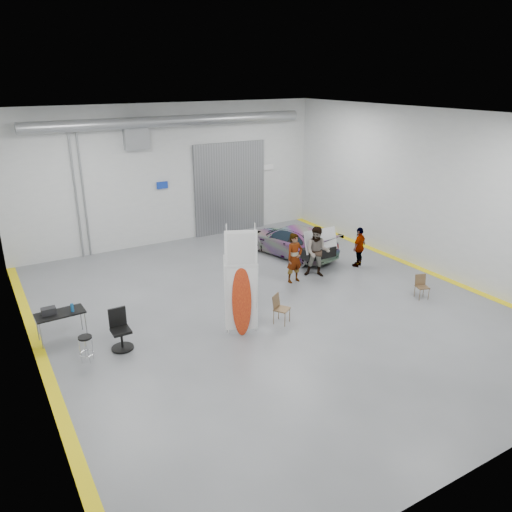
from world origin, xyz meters
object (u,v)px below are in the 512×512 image
surfboard_display (245,291)px  office_chair (120,332)px  folding_chair_near (282,314)px  person_b (317,252)px  folding_chair_far (422,291)px  person_c (359,247)px  person_a (294,258)px  shop_stool (86,349)px  work_table (57,313)px  sedan_car (291,240)px

surfboard_display → office_chair: bearing=-172.4°
folding_chair_near → office_chair: office_chair is taller
person_b → folding_chair_far: 3.90m
person_b → person_c: person_b is taller
person_a → shop_stool: size_ratio=2.51×
shop_stool → person_b: bearing=10.7°
surfboard_display → folding_chair_far: (6.26, -0.93, -1.10)m
person_b → office_chair: (-7.78, -1.45, -0.46)m
person_a → work_table: (-8.12, -0.10, -0.09)m
folding_chair_near → person_a: bearing=15.6°
shop_stool → person_c: bearing=8.7°
sedan_car → folding_chair_far: bearing=90.0°
folding_chair_near → folding_chair_far: 5.10m
shop_stool → office_chair: (0.97, 0.20, 0.14)m
sedan_car → person_a: 2.89m
person_a → folding_chair_near: person_a is taller
person_b → office_chair: bearing=-130.5°
folding_chair_near → office_chair: bearing=134.8°
person_b → person_c: (2.03, 0.00, -0.16)m
folding_chair_far → office_chair: (-9.63, 1.91, 0.25)m
work_table → sedan_car: bearing=14.8°
person_b → work_table: size_ratio=1.43×
person_b → surfboard_display: surfboard_display is taller
person_a → person_b: (1.02, 0.00, 0.04)m
sedan_car → folding_chair_near: sedan_car is taller
sedan_car → folding_chair_far: sedan_car is taller
office_chair → person_a: bearing=12.5°
person_a → work_table: bearing=176.8°
folding_chair_near → office_chair: 4.72m
office_chair → folding_chair_far: bearing=-10.9°
folding_chair_near → work_table: 6.44m
surfboard_display → folding_chair_far: surfboard_display is taller
person_a → folding_chair_near: size_ratio=2.04×
folding_chair_near → shop_stool: (-5.58, 0.79, 0.08)m
shop_stool → work_table: bearing=104.3°
person_c → surfboard_display: size_ratio=0.48×
folding_chair_far → work_table: 11.48m
sedan_car → person_b: 2.51m
surfboard_display → work_table: (-4.73, 2.33, -0.52)m
person_b → work_table: bearing=-140.4°
surfboard_display → folding_chair_near: 1.64m
shop_stool → folding_chair_far: bearing=-9.2°
folding_chair_near → work_table: size_ratio=0.67×
shop_stool → work_table: size_ratio=0.55×
person_a → shop_stool: 7.92m
person_c → person_b: bearing=-23.8°
sedan_car → folding_chair_near: size_ratio=4.77×
person_a → person_b: size_ratio=0.96×
person_b → work_table: 9.15m
person_a → sedan_car: bearing=54.1°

